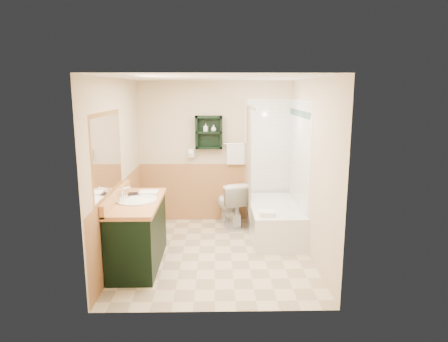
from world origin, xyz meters
TOP-DOWN VIEW (x-y plane):
  - floor at (0.00, 0.00)m, footprint 3.00×3.00m
  - back_wall at (0.00, 1.52)m, footprint 2.60×0.04m
  - left_wall at (-1.32, 0.00)m, footprint 0.04×3.00m
  - right_wall at (1.32, 0.00)m, footprint 0.04×3.00m
  - ceiling at (0.00, 0.00)m, footprint 2.60×3.00m
  - wainscot_left at (-1.29, 0.00)m, footprint 2.98×2.98m
  - wainscot_back at (0.00, 1.49)m, footprint 2.58×2.58m
  - mirror_frame at (-1.27, -0.55)m, footprint 1.30×1.30m
  - mirror_glass at (-1.27, -0.55)m, footprint 1.20×1.20m
  - tile_right at (1.28, 0.75)m, footprint 1.50×1.50m
  - tile_back at (1.03, 1.48)m, footprint 0.95×0.95m
  - tile_accent at (1.27, 0.75)m, footprint 1.50×1.50m
  - wall_shelf at (-0.10, 1.41)m, footprint 0.45×0.15m
  - hair_dryer at (-0.40, 1.43)m, footprint 0.10×0.24m
  - towel_bar at (0.35, 1.45)m, footprint 0.40×0.06m
  - curtain_rod at (0.53, 0.75)m, footprint 0.03×1.60m
  - shower_curtain at (0.53, 0.92)m, footprint 1.05×1.05m
  - vanity at (-0.99, -0.32)m, footprint 0.59×1.36m
  - bathtub at (0.93, 0.68)m, footprint 0.75×1.50m
  - toilet at (0.26, 1.16)m, footprint 0.65×0.87m
  - counter_towel at (-0.89, 0.00)m, footprint 0.25×0.20m
  - vanity_book at (-1.16, -0.08)m, footprint 0.16×0.04m
  - tub_towel at (0.74, 0.12)m, footprint 0.22×0.18m
  - soap_bottle_a at (-0.15, 1.40)m, footprint 0.11×0.15m
  - soap_bottle_b at (-0.02, 1.40)m, footprint 0.09×0.11m

SIDE VIEW (x-z plane):
  - floor at x=0.00m, z-range 0.00..0.00m
  - bathtub at x=0.93m, z-range 0.00..0.50m
  - toilet at x=0.26m, z-range 0.00..0.76m
  - vanity at x=-0.99m, z-range 0.00..0.86m
  - wainscot_left at x=-1.29m, z-range 0.00..1.00m
  - wainscot_back at x=0.00m, z-range 0.00..1.00m
  - tub_towel at x=0.74m, z-range 0.50..0.57m
  - counter_towel at x=-0.89m, z-range 0.86..0.90m
  - vanity_book at x=-1.16m, z-range 0.86..1.07m
  - tile_right at x=1.28m, z-range 0.00..2.10m
  - tile_back at x=1.03m, z-range 0.00..2.10m
  - shower_curtain at x=0.53m, z-range 0.30..2.00m
  - back_wall at x=0.00m, z-range 0.00..2.40m
  - left_wall at x=-1.32m, z-range 0.00..2.40m
  - right_wall at x=1.32m, z-range 0.00..2.40m
  - hair_dryer at x=-0.40m, z-range 1.11..1.29m
  - towel_bar at x=0.35m, z-range 1.15..1.55m
  - mirror_frame at x=-1.27m, z-range 1.00..2.00m
  - mirror_glass at x=-1.27m, z-range 1.05..1.95m
  - wall_shelf at x=-0.10m, z-range 1.27..1.83m
  - soap_bottle_a at x=-0.15m, z-range 1.56..1.63m
  - soap_bottle_b at x=-0.02m, z-range 1.56..1.65m
  - tile_accent at x=1.27m, z-range 1.85..1.95m
  - curtain_rod at x=0.53m, z-range 1.98..2.02m
  - ceiling at x=0.00m, z-range 2.40..2.44m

